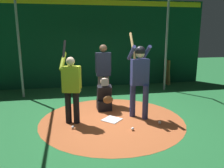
{
  "coord_description": "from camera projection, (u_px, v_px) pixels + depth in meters",
  "views": [
    {
      "loc": [
        5.35,
        -1.06,
        2.21
      ],
      "look_at": [
        0.0,
        0.0,
        0.95
      ],
      "focal_mm": 36.25,
      "sensor_mm": 36.0,
      "label": 1
    }
  ],
  "objects": [
    {
      "name": "ground_plane",
      "position": [
        112.0,
        120.0,
        5.81
      ],
      "size": [
        25.36,
        25.36,
        0.0
      ],
      "primitive_type": "plane",
      "color": "#216633"
    },
    {
      "name": "umpire",
      "position": [
        103.0,
        71.0,
        6.91
      ],
      "size": [
        0.23,
        0.49,
        1.85
      ],
      "color": "#4C4C51",
      "rests_on": "ground"
    },
    {
      "name": "baseball_1",
      "position": [
        73.0,
        127.0,
        5.26
      ],
      "size": [
        0.07,
        0.07,
        0.07
      ],
      "primitive_type": "sphere",
      "color": "white",
      "rests_on": "dirt_circle"
    },
    {
      "name": "bat_rack",
      "position": [
        166.0,
        73.0,
        9.81
      ],
      "size": [
        0.7,
        0.19,
        1.05
      ],
      "color": "olive",
      "rests_on": "ground"
    },
    {
      "name": "back_wall",
      "position": [
        93.0,
        44.0,
        9.17
      ],
      "size": [
        0.23,
        9.36,
        3.48
      ],
      "color": "#0C3D26",
      "rests_on": "ground"
    },
    {
      "name": "home_plate",
      "position": [
        112.0,
        120.0,
        5.81
      ],
      "size": [
        0.59,
        0.59,
        0.01
      ],
      "primitive_type": "cube",
      "rotation": [
        0.0,
        0.0,
        0.79
      ],
      "color": "white",
      "rests_on": "dirt_circle"
    },
    {
      "name": "visitor",
      "position": [
        71.0,
        86.0,
        5.43
      ],
      "size": [
        0.61,
        0.51,
        2.01
      ],
      "rotation": [
        0.0,
        0.0,
        -0.23
      ],
      "color": "black",
      "rests_on": "ground"
    },
    {
      "name": "baseball_2",
      "position": [
        160.0,
        123.0,
        5.53
      ],
      "size": [
        0.07,
        0.07,
        0.07
      ],
      "primitive_type": "sphere",
      "color": "white",
      "rests_on": "dirt_circle"
    },
    {
      "name": "catcher",
      "position": [
        104.0,
        98.0,
        6.46
      ],
      "size": [
        0.58,
        0.4,
        0.96
      ],
      "color": "black",
      "rests_on": "ground"
    },
    {
      "name": "dirt_circle",
      "position": [
        112.0,
        120.0,
        5.81
      ],
      "size": [
        3.66,
        3.66,
        0.01
      ],
      "primitive_type": "cylinder",
      "color": "#AD562D",
      "rests_on": "ground"
    },
    {
      "name": "batter",
      "position": [
        139.0,
        75.0,
        5.74
      ],
      "size": [
        0.68,
        0.49,
        2.2
      ],
      "color": "navy",
      "rests_on": "ground"
    },
    {
      "name": "cage_frame",
      "position": [
        112.0,
        28.0,
        5.29
      ],
      "size": [
        5.45,
        5.31,
        3.36
      ],
      "color": "gray",
      "rests_on": "ground"
    },
    {
      "name": "baseball_0",
      "position": [
        133.0,
        129.0,
        5.17
      ],
      "size": [
        0.07,
        0.07,
        0.07
      ],
      "primitive_type": "sphere",
      "color": "white",
      "rests_on": "dirt_circle"
    }
  ]
}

